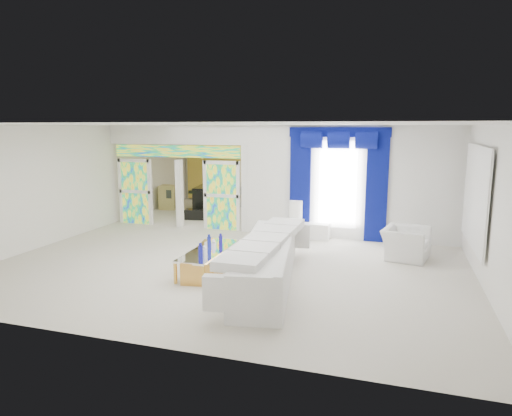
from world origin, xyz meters
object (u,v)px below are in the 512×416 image
(console_table, at_px, (306,230))
(armchair, at_px, (406,243))
(white_sofa, at_px, (268,262))
(coffee_table, at_px, (209,261))
(grand_piano, at_px, (218,198))

(console_table, height_order, armchair, armchair)
(white_sofa, relative_size, coffee_table, 2.11)
(white_sofa, relative_size, armchair, 3.81)
(coffee_table, bearing_deg, white_sofa, -12.53)
(coffee_table, xyz_separation_m, grand_piano, (-2.42, 6.47, 0.24))
(coffee_table, relative_size, armchair, 1.81)
(coffee_table, xyz_separation_m, armchair, (3.90, 2.19, 0.13))
(armchair, relative_size, grand_piano, 0.60)
(coffee_table, bearing_deg, console_table, 68.15)
(coffee_table, distance_m, armchair, 4.48)
(coffee_table, height_order, console_table, coffee_table)
(white_sofa, height_order, grand_piano, grand_piano)
(white_sofa, bearing_deg, coffee_table, 157.56)
(console_table, bearing_deg, white_sofa, -90.37)
(coffee_table, xyz_separation_m, console_table, (1.37, 3.43, -0.01))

